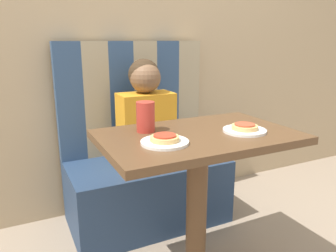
# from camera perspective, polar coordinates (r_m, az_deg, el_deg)

# --- Properties ---
(wall_back) EXTENTS (7.00, 0.05, 2.60)m
(wall_back) POSITION_cam_1_polar(r_m,az_deg,el_deg) (2.30, -7.36, 17.63)
(wall_back) COLOR tan
(wall_back) RESTS_ON ground_plane
(booth_seat) EXTENTS (1.00, 0.55, 0.43)m
(booth_seat) POSITION_cam_1_polar(r_m,az_deg,el_deg) (2.22, -3.62, -11.15)
(booth_seat) COLOR navy
(booth_seat) RESTS_ON ground_plane
(booth_backrest) EXTENTS (1.00, 0.08, 0.75)m
(booth_backrest) POSITION_cam_1_polar(r_m,az_deg,el_deg) (2.24, -6.16, 4.94)
(booth_backrest) COLOR navy
(booth_backrest) RESTS_ON booth_seat
(dining_table) EXTENTS (0.88, 0.56, 0.77)m
(dining_table) POSITION_cam_1_polar(r_m,az_deg,el_deg) (1.53, 5.18, -6.04)
(dining_table) COLOR brown
(dining_table) RESTS_ON ground_plane
(person) EXTENTS (0.34, 0.21, 0.64)m
(person) POSITION_cam_1_polar(r_m,az_deg,el_deg) (2.04, -3.91, 2.60)
(person) COLOR orange
(person) RESTS_ON booth_seat
(plate_left) EXTENTS (0.20, 0.20, 0.01)m
(plate_left) POSITION_cam_1_polar(r_m,az_deg,el_deg) (1.33, -0.57, -2.83)
(plate_left) COLOR white
(plate_left) RESTS_ON dining_table
(plate_right) EXTENTS (0.20, 0.20, 0.01)m
(plate_right) POSITION_cam_1_polar(r_m,az_deg,el_deg) (1.54, 13.17, -0.76)
(plate_right) COLOR white
(plate_right) RESTS_ON dining_table
(pizza_left) EXTENTS (0.12, 0.12, 0.03)m
(pizza_left) POSITION_cam_1_polar(r_m,az_deg,el_deg) (1.33, -0.57, -2.10)
(pizza_left) COLOR tan
(pizza_left) RESTS_ON plate_left
(pizza_right) EXTENTS (0.12, 0.12, 0.03)m
(pizza_right) POSITION_cam_1_polar(r_m,az_deg,el_deg) (1.54, 13.21, -0.12)
(pizza_right) COLOR tan
(pizza_right) RESTS_ON plate_right
(drinking_cup) EXTENTS (0.08, 0.08, 0.14)m
(drinking_cup) POSITION_cam_1_polar(r_m,az_deg,el_deg) (1.49, -3.93, 1.61)
(drinking_cup) COLOR #B23328
(drinking_cup) RESTS_ON dining_table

